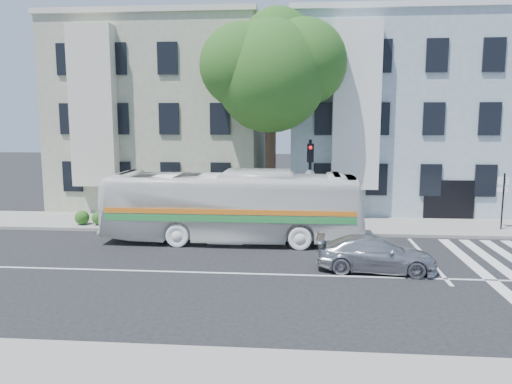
# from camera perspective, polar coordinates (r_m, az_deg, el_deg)

# --- Properties ---
(ground) EXTENTS (120.00, 120.00, 0.00)m
(ground) POSITION_cam_1_polar(r_m,az_deg,el_deg) (17.77, -0.02, -9.36)
(ground) COLOR black
(ground) RESTS_ON ground
(sidewalk_far) EXTENTS (80.00, 4.00, 0.15)m
(sidewalk_far) POSITION_cam_1_polar(r_m,az_deg,el_deg) (25.47, 1.55, -3.71)
(sidewalk_far) COLOR gray
(sidewalk_far) RESTS_ON ground
(building_left) EXTENTS (12.00, 10.00, 11.00)m
(building_left) POSITION_cam_1_polar(r_m,az_deg,el_deg) (32.97, -10.03, 8.42)
(building_left) COLOR gray
(building_left) RESTS_ON ground
(building_right) EXTENTS (12.00, 10.00, 11.00)m
(building_right) POSITION_cam_1_polar(r_m,az_deg,el_deg) (32.34, 14.97, 8.27)
(building_right) COLOR #8EA0A8
(building_right) RESTS_ON ground
(street_tree) EXTENTS (7.30, 5.90, 11.10)m
(street_tree) POSITION_cam_1_polar(r_m,az_deg,el_deg) (25.75, 1.85, 13.78)
(street_tree) COLOR #2D2116
(street_tree) RESTS_ON ground
(bus) EXTENTS (2.72, 11.38, 3.17)m
(bus) POSITION_cam_1_polar(r_m,az_deg,el_deg) (22.01, -2.74, -1.64)
(bus) COLOR white
(bus) RESTS_ON ground
(sedan) EXTENTS (2.08, 4.37, 1.23)m
(sedan) POSITION_cam_1_polar(r_m,az_deg,el_deg) (18.50, 13.51, -6.89)
(sedan) COLOR #AFB1B7
(sedan) RESTS_ON ground
(hedge) EXTENTS (8.51, 0.90, 0.70)m
(hedge) POSITION_cam_1_polar(r_m,az_deg,el_deg) (25.04, -10.34, -3.06)
(hedge) COLOR #265A1D
(hedge) RESTS_ON sidewalk_far
(traffic_signal) EXTENTS (0.46, 0.54, 4.42)m
(traffic_signal) POSITION_cam_1_polar(r_m,az_deg,el_deg) (24.27, 6.19, 2.29)
(traffic_signal) COLOR black
(traffic_signal) RESTS_ON ground
(far_sign_pole) EXTENTS (0.46, 0.26, 2.71)m
(far_sign_pole) POSITION_cam_1_polar(r_m,az_deg,el_deg) (26.50, 26.39, -0.22)
(far_sign_pole) COLOR black
(far_sign_pole) RESTS_ON sidewalk_far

